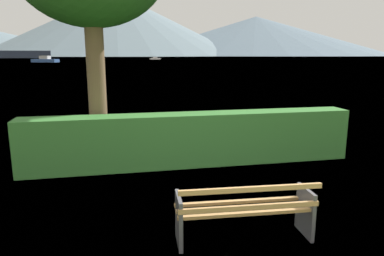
# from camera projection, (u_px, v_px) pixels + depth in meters

# --- Properties ---
(ground_plane) EXTENTS (1400.00, 1400.00, 0.00)m
(ground_plane) POSITION_uv_depth(u_px,v_px,m) (243.00, 238.00, 4.87)
(ground_plane) COLOR olive
(water_surface) EXTENTS (620.00, 620.00, 0.00)m
(water_surface) POSITION_uv_depth(u_px,v_px,m) (119.00, 57.00, 300.62)
(water_surface) COLOR slate
(water_surface) RESTS_ON ground_plane
(park_bench) EXTENTS (1.88, 0.68, 0.87)m
(park_bench) POSITION_uv_depth(u_px,v_px,m) (245.00, 211.00, 4.72)
(park_bench) COLOR tan
(park_bench) RESTS_ON ground_plane
(hedge_row) EXTENTS (7.45, 0.65, 1.18)m
(hedge_row) POSITION_uv_depth(u_px,v_px,m) (192.00, 139.00, 8.00)
(hedge_row) COLOR #387A33
(hedge_row) RESTS_ON ground_plane
(fishing_boat_near) EXTENTS (5.28, 3.72, 1.21)m
(fishing_boat_near) POSITION_uv_depth(u_px,v_px,m) (155.00, 59.00, 165.93)
(fishing_boat_near) COLOR silver
(fishing_boat_near) RESTS_ON water_surface
(sailboat_mid) EXTENTS (8.56, 5.93, 2.02)m
(sailboat_mid) POSITION_uv_depth(u_px,v_px,m) (45.00, 60.00, 108.72)
(sailboat_mid) COLOR #335693
(sailboat_mid) RESTS_ON water_surface
(distant_hills) EXTENTS (810.58, 430.43, 88.70)m
(distant_hills) POSITION_uv_depth(u_px,v_px,m) (151.00, 33.00, 545.59)
(distant_hills) COLOR slate
(distant_hills) RESTS_ON ground_plane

